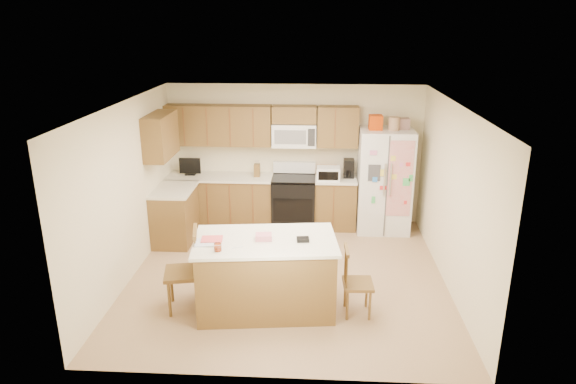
# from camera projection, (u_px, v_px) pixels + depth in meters

# --- Properties ---
(ground) EXTENTS (4.50, 4.50, 0.00)m
(ground) POSITION_uv_depth(u_px,v_px,m) (287.00, 276.00, 7.49)
(ground) COLOR #8D795C
(ground) RESTS_ON ground
(room_shell) EXTENTS (4.60, 4.60, 2.52)m
(room_shell) POSITION_uv_depth(u_px,v_px,m) (287.00, 182.00, 7.03)
(room_shell) COLOR beige
(room_shell) RESTS_ON ground
(cabinetry) EXTENTS (3.36, 1.56, 2.15)m
(cabinetry) POSITION_uv_depth(u_px,v_px,m) (237.00, 179.00, 8.94)
(cabinetry) COLOR brown
(cabinetry) RESTS_ON ground
(stove) EXTENTS (0.76, 0.65, 1.13)m
(stove) POSITION_uv_depth(u_px,v_px,m) (294.00, 201.00, 9.17)
(stove) COLOR black
(stove) RESTS_ON ground
(refrigerator) EXTENTS (0.90, 0.79, 2.04)m
(refrigerator) POSITION_uv_depth(u_px,v_px,m) (384.00, 180.00, 8.88)
(refrigerator) COLOR white
(refrigerator) RESTS_ON ground
(island) EXTENTS (1.86, 1.21, 1.05)m
(island) POSITION_uv_depth(u_px,v_px,m) (266.00, 274.00, 6.51)
(island) COLOR brown
(island) RESTS_ON ground
(windsor_chair_left) EXTENTS (0.53, 0.55, 1.08)m
(windsor_chair_left) POSITION_uv_depth(u_px,v_px,m) (185.00, 272.00, 6.50)
(windsor_chair_left) COLOR brown
(windsor_chair_left) RESTS_ON ground
(windsor_chair_back) EXTENTS (0.50, 0.49, 0.92)m
(windsor_chair_back) POSITION_uv_depth(u_px,v_px,m) (266.00, 258.00, 7.07)
(windsor_chair_back) COLOR brown
(windsor_chair_back) RESTS_ON ground
(windsor_chair_right) EXTENTS (0.38, 0.40, 0.90)m
(windsor_chair_right) POSITION_uv_depth(u_px,v_px,m) (356.00, 283.00, 6.41)
(windsor_chair_right) COLOR brown
(windsor_chair_right) RESTS_ON ground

